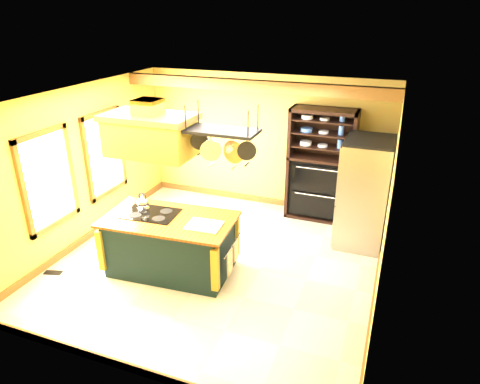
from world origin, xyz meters
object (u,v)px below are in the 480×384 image
Objects in this scene: kitchen_island at (171,244)px; hutch at (320,176)px; pot_rack at (222,138)px; range_hood at (150,133)px; refrigerator at (363,195)px.

kitchen_island is 0.94× the size of hutch.
pot_rack is at bearing -107.79° from hutch.
hutch reaches higher than kitchen_island.
range_hood reaches higher than kitchen_island.
pot_rack is 3.20m from hutch.
refrigerator is at bearing -40.99° from hutch.
pot_rack is 2.97m from refrigerator.
pot_rack is at bearing 0.14° from range_hood.
pot_rack is (1.10, 0.00, 0.04)m from range_hood.
range_hood is at bearing -125.92° from hutch.
hutch is at bearing 54.08° from range_hood.
kitchen_island is 1.59× the size of range_hood.
hutch is at bearing 72.21° from pot_rack.
refrigerator is (1.76, 1.97, -1.36)m from pot_rack.
range_hood is 0.70× the size of refrigerator.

